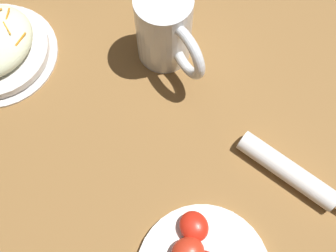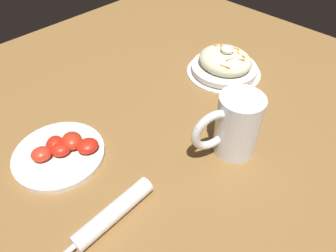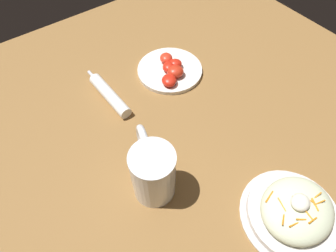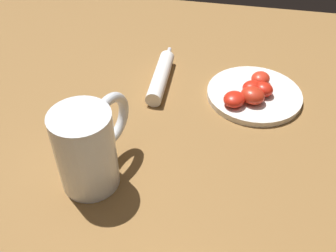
# 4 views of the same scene
# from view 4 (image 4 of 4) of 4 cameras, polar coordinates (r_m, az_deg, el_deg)

# --- Properties ---
(ground_plane) EXTENTS (1.43, 1.43, 0.00)m
(ground_plane) POSITION_cam_4_polar(r_m,az_deg,el_deg) (0.66, 0.79, -7.50)
(ground_plane) COLOR olive
(beer_mug) EXTENTS (0.10, 0.16, 0.15)m
(beer_mug) POSITION_cam_4_polar(r_m,az_deg,el_deg) (0.63, -11.74, -3.80)
(beer_mug) COLOR white
(beer_mug) RESTS_ON ground_plane
(napkin_roll) EXTENTS (0.04, 0.21, 0.03)m
(napkin_roll) POSITION_cam_4_polar(r_m,az_deg,el_deg) (0.86, -1.08, 7.36)
(napkin_roll) COLOR white
(napkin_roll) RESTS_ON ground_plane
(tomato_plate) EXTENTS (0.20, 0.20, 0.04)m
(tomato_plate) POSITION_cam_4_polar(r_m,az_deg,el_deg) (0.84, 12.62, 4.80)
(tomato_plate) COLOR white
(tomato_plate) RESTS_ON ground_plane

